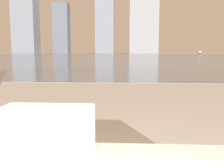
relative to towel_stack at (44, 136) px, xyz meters
name	(u,v)px	position (x,y,z in m)	size (l,w,h in m)	color
towel_stack	(44,136)	(0.00, 0.00, 0.00)	(0.28, 0.18, 0.16)	white
harbor_water	(126,55)	(0.15, 61.12, -0.61)	(180.00, 110.00, 0.01)	slate
harbor_boat_1	(200,53)	(22.10, 75.19, -0.23)	(2.18, 2.98, 1.07)	#4C4C51
skyline_tower_1	(62,29)	(-30.29, 117.12, 10.94)	(7.06, 6.25, 23.12)	#4C515B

